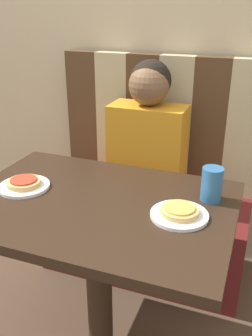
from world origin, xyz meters
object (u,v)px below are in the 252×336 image
(plate_left, at_px, (25,186))
(plate_right, at_px, (179,215))
(person, at_px, (148,133))
(drinking_cup, at_px, (212,184))
(pizza_right, at_px, (180,210))
(pizza_left, at_px, (24,182))

(plate_left, xyz_separation_m, plate_right, (0.59, 0.00, 0.00))
(person, relative_size, plate_left, 3.61)
(plate_left, relative_size, drinking_cup, 1.56)
(drinking_cup, bearing_deg, pizza_right, -117.11)
(drinking_cup, bearing_deg, person, 129.85)
(pizza_left, height_order, drinking_cup, drinking_cup)
(plate_left, height_order, pizza_left, pizza_left)
(plate_right, xyz_separation_m, drinking_cup, (0.08, 0.15, 0.05))
(plate_left, height_order, drinking_cup, drinking_cup)
(person, relative_size, pizza_right, 5.43)
(person, distance_m, pizza_left, 0.67)
(pizza_left, bearing_deg, person, 63.55)
(person, bearing_deg, drinking_cup, -50.15)
(person, distance_m, pizza_right, 0.67)
(plate_right, height_order, pizza_left, pizza_left)
(plate_left, bearing_deg, drinking_cup, 12.56)
(pizza_left, height_order, pizza_right, same)
(plate_right, xyz_separation_m, pizza_left, (-0.59, 0.00, 0.02))
(pizza_right, xyz_separation_m, drinking_cup, (0.08, 0.15, 0.04))
(person, xyz_separation_m, pizza_left, (-0.30, -0.59, -0.04))
(plate_left, height_order, pizza_right, pizza_right)
(pizza_right, distance_m, drinking_cup, 0.17)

